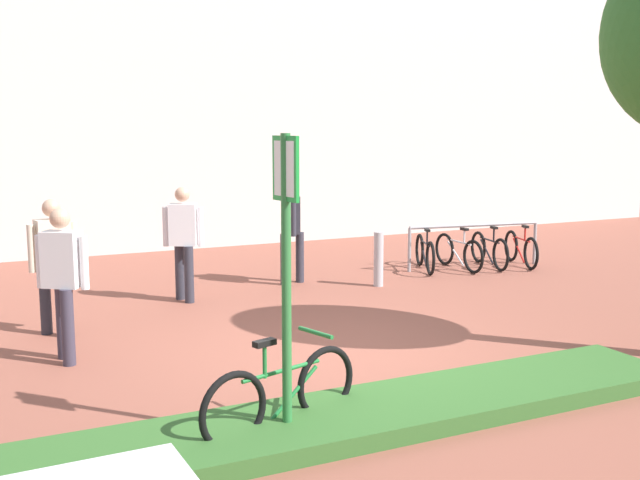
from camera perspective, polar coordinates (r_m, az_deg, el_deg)
The scene contains 11 objects.
ground_plane at distance 8.77m, azimuth 1.89°, elevation -8.69°, with size 60.00×60.00×0.00m, color brown.
building_facade at distance 16.88m, azimuth -12.69°, elevation 16.51°, with size 28.00×1.20×10.00m, color silver.
planter_strip at distance 6.74m, azimuth 2.00°, elevation -13.35°, with size 7.00×1.10×0.16m, color #336028.
parking_sign_post at distance 6.09m, azimuth -2.57°, elevation -0.30°, with size 0.08×0.36×2.54m.
bike_at_sign at distance 6.56m, azimuth -2.87°, elevation -11.49°, with size 1.62×0.59×0.86m.
bike_rack_cluster at distance 14.30m, azimuth 11.52°, elevation -0.70°, with size 2.63×1.83×0.83m.
bollard_steel at distance 12.42m, azimuth 4.44°, elevation -1.45°, with size 0.16×0.16×0.90m, color #ADADB2.
person_shirt_white at distance 11.42m, azimuth -10.26°, elevation 0.28°, with size 0.56×0.42×1.72m.
person_shirt_blue at distance 9.92m, azimuth -19.43°, elevation -1.31°, with size 0.60×0.40×1.72m.
person_suited_navy at distance 12.52m, azimuth -2.12°, elevation 1.12°, with size 0.45×0.58×1.72m.
person_casual_tan at distance 8.76m, azimuth -18.83°, elevation -2.53°, with size 0.51×0.43×1.72m.
Camera 1 is at (-3.90, -7.41, 2.59)m, focal length 42.44 mm.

